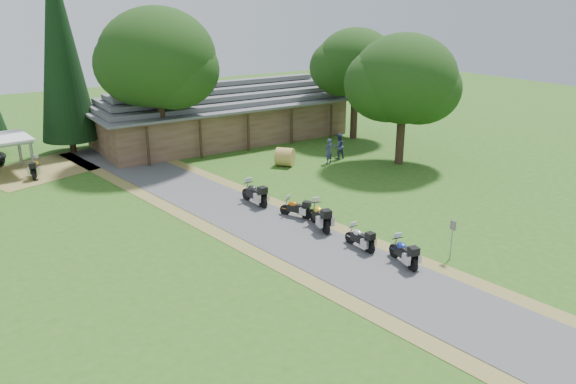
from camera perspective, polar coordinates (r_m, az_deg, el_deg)
ground at (r=25.37m, az=5.97°, el=-7.10°), size 120.00×120.00×0.00m
driveway at (r=28.03m, az=0.02°, el=-4.38°), size 51.95×51.95×0.00m
lodge at (r=47.16m, az=-6.79°, el=8.24°), size 21.40×9.40×4.90m
motorcycle_row_a at (r=25.31m, az=11.66°, el=-5.89°), size 0.96×1.94×1.27m
motorcycle_row_b at (r=26.53m, az=7.31°, el=-4.56°), size 0.63×1.74×1.17m
motorcycle_row_c at (r=28.65m, az=3.24°, el=-2.32°), size 1.18×2.22×1.45m
motorcycle_row_d at (r=30.05m, az=0.79°, el=-1.55°), size 1.26×1.75×1.15m
motorcycle_row_e at (r=32.00m, az=-3.44°, el=-0.04°), size 0.84×2.11×1.41m
motorcycle_carport_a at (r=40.54m, az=-24.29°, el=2.32°), size 1.21×2.04×1.33m
person_a at (r=40.08m, az=4.16°, el=4.38°), size 0.68×0.55×2.11m
person_b at (r=41.36m, az=5.17°, el=4.89°), size 0.67×0.50×2.22m
hay_bale at (r=39.46m, az=-0.32°, el=3.58°), size 1.75×1.74×1.29m
sign_post at (r=26.15m, az=16.28°, el=-4.72°), size 0.34×0.06×1.88m
oak_lodge_left at (r=40.97m, az=-12.98°, el=11.21°), size 8.11×8.11×11.84m
oak_lodge_right at (r=47.16m, az=6.87°, el=11.49°), size 6.48×6.48×10.18m
oak_driveway at (r=39.95m, az=11.62°, el=9.57°), size 7.22×7.22×9.70m
cedar_near at (r=44.90m, az=-22.09°, el=13.10°), size 4.13×4.13×15.14m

